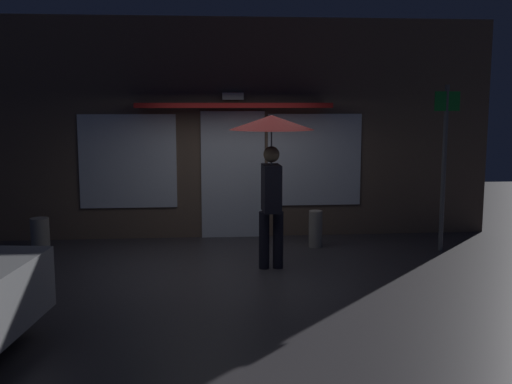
{
  "coord_description": "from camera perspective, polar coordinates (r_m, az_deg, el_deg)",
  "views": [
    {
      "loc": [
        -0.53,
        -8.42,
        2.36
      ],
      "look_at": [
        0.22,
        0.08,
        1.1
      ],
      "focal_mm": 43.16,
      "sensor_mm": 36.0,
      "label": 1
    }
  ],
  "objects": [
    {
      "name": "sidewalk_bollard_2",
      "position": [
        10.49,
        -19.38,
        -3.67
      ],
      "size": [
        0.29,
        0.29,
        0.51
      ],
      "primitive_type": "cylinder",
      "color": "#9E998E",
      "rests_on": "ground"
    },
    {
      "name": "building_facade",
      "position": [
        10.78,
        -2.23,
        5.81
      ],
      "size": [
        9.12,
        1.0,
        3.78
      ],
      "color": "brown",
      "rests_on": "ground"
    },
    {
      "name": "street_sign_post",
      "position": [
        10.07,
        17.05,
        2.97
      ],
      "size": [
        0.4,
        0.07,
        2.62
      ],
      "color": "#595B60",
      "rests_on": "ground"
    },
    {
      "name": "person_with_umbrella",
      "position": [
        8.57,
        1.45,
        4.23
      ],
      "size": [
        1.19,
        1.19,
        2.18
      ],
      "rotation": [
        0.0,
        0.0,
        -1.55
      ],
      "color": "black",
      "rests_on": "ground"
    },
    {
      "name": "sidewalk_bollard",
      "position": [
        10.09,
        5.54,
        -3.43
      ],
      "size": [
        0.22,
        0.22,
        0.6
      ],
      "primitive_type": "cylinder",
      "color": "#9E998E",
      "rests_on": "ground"
    },
    {
      "name": "ground_plane",
      "position": [
        8.76,
        -1.38,
        -7.26
      ],
      "size": [
        18.0,
        18.0,
        0.0
      ],
      "primitive_type": "plane",
      "color": "#38353A"
    }
  ]
}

